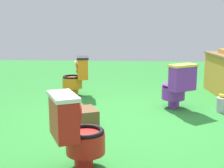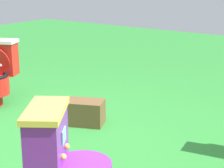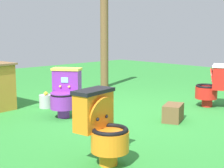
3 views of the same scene
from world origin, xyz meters
name	(u,v)px [view 2 (image 2 of 3)]	position (x,y,z in m)	size (l,w,h in m)	color
ground	(49,152)	(0.00, 0.00, 0.00)	(14.00, 14.00, 0.00)	#2D8433
toilet_purple	(66,165)	(-0.77, 0.62, 0.37)	(0.63, 0.61, 0.73)	purple
small_crate	(84,112)	(0.18, -0.68, 0.12)	(0.39, 0.24, 0.24)	brown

